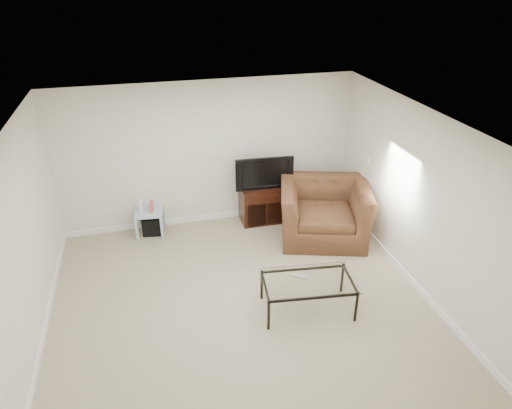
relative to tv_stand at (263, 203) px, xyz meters
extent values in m
plane|color=tan|center=(-0.90, -2.28, -0.33)|extent=(5.00, 5.00, 0.00)
plane|color=white|center=(-0.90, -2.28, 2.17)|extent=(5.00, 5.00, 0.00)
cube|color=silver|center=(-0.90, 0.22, 0.92)|extent=(5.00, 0.02, 2.50)
cube|color=silver|center=(-3.40, -2.28, 0.92)|extent=(0.02, 5.00, 2.50)
cube|color=silver|center=(1.60, -2.28, 0.92)|extent=(0.02, 5.00, 2.50)
cube|color=white|center=(-2.30, 0.21, 0.92)|extent=(0.12, 0.02, 0.12)
cube|color=white|center=(1.59, -0.68, 0.92)|extent=(0.02, 0.09, 0.13)
cube|color=white|center=(1.59, -0.98, -0.03)|extent=(0.02, 0.08, 0.12)
cube|color=black|center=(0.00, -0.04, 0.22)|extent=(0.44, 0.31, 0.06)
imported|color=black|center=(0.00, -0.03, 0.62)|extent=(0.94, 0.25, 0.58)
cube|color=black|center=(-1.95, 0.01, -0.18)|extent=(0.35, 0.35, 0.31)
cube|color=white|center=(-2.09, -0.01, 0.21)|extent=(0.06, 0.15, 0.20)
cube|color=#CC4C4C|center=(-1.92, -0.02, 0.19)|extent=(0.07, 0.13, 0.17)
imported|color=#513B1F|center=(0.83, -0.80, 0.30)|extent=(1.65, 1.31, 1.25)
cube|color=#B2B2B7|center=(-0.16, -2.41, 0.16)|extent=(0.19, 0.14, 0.02)
camera|label=1|loc=(-1.91, -6.92, 3.78)|focal=32.00mm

